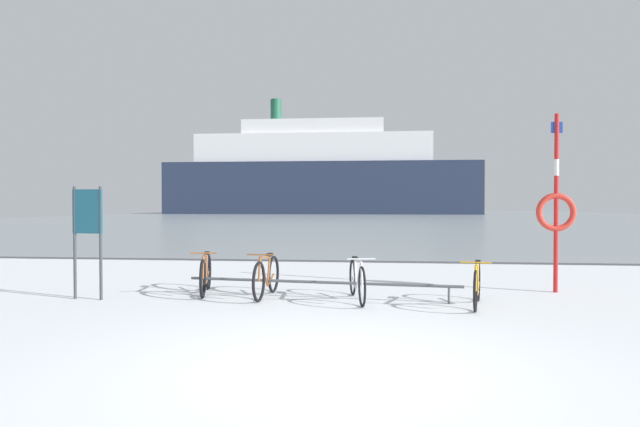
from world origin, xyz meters
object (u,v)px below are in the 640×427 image
ferry_ship (319,175)px  bicycle_0 (206,274)px  info_sign (88,223)px  rescue_post (556,207)px  bicycle_1 (266,277)px  bicycle_3 (477,285)px  bicycle_2 (357,280)px

ferry_ship → bicycle_0: bearing=-85.1°
bicycle_0 → info_sign: info_sign is taller
bicycle_0 → rescue_post: 6.52m
bicycle_1 → info_sign: (-2.98, -0.54, 0.94)m
bicycle_0 → bicycle_1: (1.17, -0.24, 0.00)m
bicycle_3 → info_sign: size_ratio=0.82×
rescue_post → ferry_ship: bearing=99.6°
bicycle_1 → bicycle_3: bicycle_1 is taller
ferry_ship → rescue_post: bearing=-80.4°
bicycle_0 → bicycle_1: 1.19m
info_sign → rescue_post: (8.16, 1.64, 0.26)m
bicycle_3 → info_sign: (-6.48, -0.07, 0.96)m
bicycle_0 → ferry_ship: (-6.52, 76.79, 5.78)m
bicycle_0 → bicycle_3: (4.67, -0.71, -0.01)m
bicycle_3 → info_sign: 6.55m
bicycle_2 → bicycle_3: bearing=-8.1°
bicycle_1 → bicycle_2: bearing=-7.4°
rescue_post → bicycle_3: bearing=-136.9°
info_sign → rescue_post: bearing=11.4°
bicycle_0 → bicycle_1: size_ratio=1.00×
bicycle_1 → rescue_post: (5.18, 1.10, 1.21)m
bicycle_2 → ferry_ship: size_ratio=0.04×
bicycle_1 → rescue_post: bearing=11.9°
bicycle_2 → rescue_post: size_ratio=0.53×
bicycle_2 → info_sign: 4.68m
bicycle_0 → info_sign: size_ratio=0.85×
rescue_post → bicycle_0: bearing=-172.3°
rescue_post → ferry_ship: (-12.87, 75.93, 4.57)m
bicycle_2 → rescue_post: bearing=19.9°
bicycle_1 → bicycle_2: size_ratio=0.95×
bicycle_0 → bicycle_1: bicycle_1 is taller
bicycle_1 → ferry_ship: bearing=95.7°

